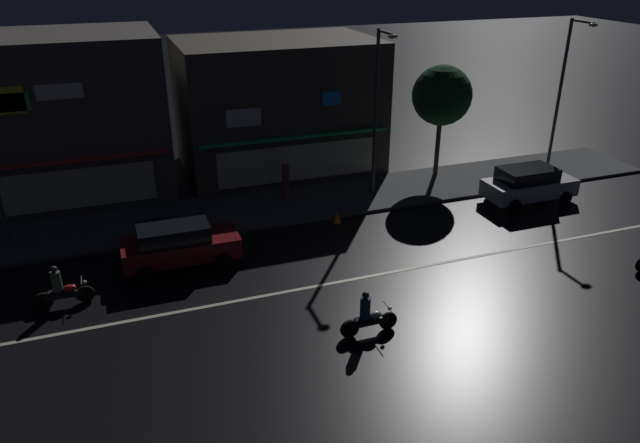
% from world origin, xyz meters
% --- Properties ---
extents(ground_plane, '(140.00, 140.00, 0.00)m').
position_xyz_m(ground_plane, '(0.00, 0.00, 0.00)').
color(ground_plane, black).
extents(lane_divider_stripe, '(34.02, 0.16, 0.01)m').
position_xyz_m(lane_divider_stripe, '(0.00, 0.00, 0.01)').
color(lane_divider_stripe, beige).
rests_on(lane_divider_stripe, ground).
extents(sidewalk_far, '(35.81, 4.17, 0.14)m').
position_xyz_m(sidewalk_far, '(0.00, 7.25, 0.07)').
color(sidewalk_far, '#424447').
rests_on(sidewalk_far, ground).
extents(storefront_left_block, '(9.69, 6.82, 7.47)m').
position_xyz_m(storefront_left_block, '(-10.74, 12.66, 3.73)').
color(storefront_left_block, '#56514C').
rests_on(storefront_left_block, ground).
extents(storefront_center_block, '(10.00, 6.87, 6.74)m').
position_xyz_m(storefront_center_block, '(-0.00, 12.69, 3.36)').
color(storefront_center_block, '#4C443A').
rests_on(storefront_center_block, ground).
extents(streetlamp_mid, '(0.44, 1.64, 7.61)m').
position_xyz_m(streetlamp_mid, '(3.11, 7.05, 4.60)').
color(streetlamp_mid, '#47494C').
rests_on(streetlamp_mid, sidewalk_far).
extents(streetlamp_east, '(0.44, 1.64, 7.75)m').
position_xyz_m(streetlamp_east, '(12.86, 6.42, 4.67)').
color(streetlamp_east, '#47494C').
rests_on(streetlamp_east, sidewalk_far).
extents(pedestrian_on_sidewalk, '(0.32, 0.32, 1.92)m').
position_xyz_m(pedestrian_on_sidewalk, '(-1.13, 7.71, 1.05)').
color(pedestrian_on_sidewalk, brown).
rests_on(pedestrian_on_sidewalk, sidewalk_far).
extents(street_tree, '(2.97, 2.97, 5.61)m').
position_xyz_m(street_tree, '(7.22, 8.38, 4.24)').
color(street_tree, '#473323').
rests_on(street_tree, sidewalk_far).
extents(parked_car_near_kerb, '(4.30, 1.98, 1.67)m').
position_xyz_m(parked_car_near_kerb, '(-6.63, 3.29, 0.87)').
color(parked_car_near_kerb, maroon).
rests_on(parked_car_near_kerb, ground).
extents(parked_car_trailing, '(4.30, 1.98, 1.67)m').
position_xyz_m(parked_car_trailing, '(9.60, 3.99, 0.87)').
color(parked_car_trailing, silver).
rests_on(parked_car_trailing, ground).
extents(motorcycle_following, '(1.90, 0.60, 1.52)m').
position_xyz_m(motorcycle_following, '(-1.79, -3.19, 0.63)').
color(motorcycle_following, black).
rests_on(motorcycle_following, ground).
extents(motorcycle_opposite_lane, '(1.90, 0.60, 1.52)m').
position_xyz_m(motorcycle_opposite_lane, '(-10.72, 1.70, 0.63)').
color(motorcycle_opposite_lane, black).
rests_on(motorcycle_opposite_lane, ground).
extents(traffic_cone, '(0.36, 0.36, 0.55)m').
position_xyz_m(traffic_cone, '(0.31, 4.76, 0.28)').
color(traffic_cone, orange).
rests_on(traffic_cone, ground).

